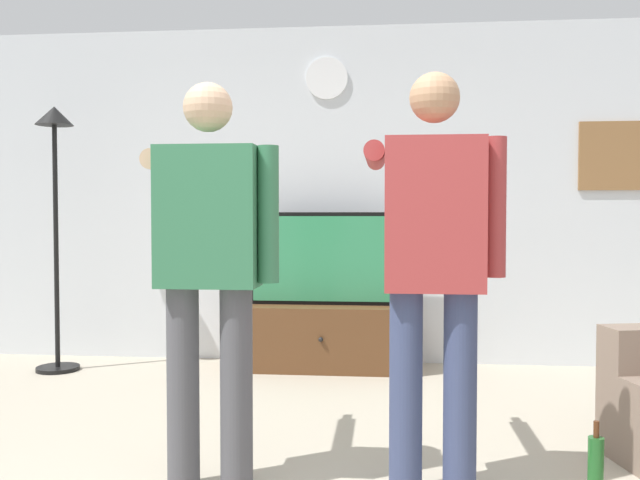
# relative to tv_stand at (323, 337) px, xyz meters

# --- Properties ---
(back_wall) EXTENTS (6.40, 0.10, 2.70)m
(back_wall) POSITION_rel_tv_stand_xyz_m (0.16, 0.35, 1.10)
(back_wall) COLOR silver
(back_wall) RESTS_ON ground_plane
(tv_stand) EXTENTS (1.33, 0.45, 0.50)m
(tv_stand) POSITION_rel_tv_stand_xyz_m (0.00, 0.00, 0.00)
(tv_stand) COLOR brown
(tv_stand) RESTS_ON ground_plane
(television) EXTENTS (1.16, 0.07, 0.71)m
(television) POSITION_rel_tv_stand_xyz_m (0.00, 0.05, 0.61)
(television) COLOR black
(television) RESTS_ON tv_stand
(wall_clock) EXTENTS (0.34, 0.03, 0.34)m
(wall_clock) POSITION_rel_tv_stand_xyz_m (0.00, 0.29, 2.04)
(wall_clock) COLOR white
(framed_picture) EXTENTS (0.74, 0.04, 0.53)m
(framed_picture) POSITION_rel_tv_stand_xyz_m (2.33, 0.30, 1.40)
(framed_picture) COLOR olive
(floor_lamp) EXTENTS (0.32, 0.32, 2.01)m
(floor_lamp) POSITION_rel_tv_stand_xyz_m (-2.02, -0.23, 1.19)
(floor_lamp) COLOR black
(floor_lamp) RESTS_ON ground_plane
(person_standing_nearer_lamp) EXTENTS (0.61, 0.78, 1.75)m
(person_standing_nearer_lamp) POSITION_rel_tv_stand_xyz_m (-0.28, -2.28, 0.75)
(person_standing_nearer_lamp) COLOR #4C4C51
(person_standing_nearer_lamp) RESTS_ON ground_plane
(person_standing_nearer_couch) EXTENTS (0.59, 0.78, 1.78)m
(person_standing_nearer_couch) POSITION_rel_tv_stand_xyz_m (0.67, -2.25, 0.76)
(person_standing_nearer_couch) COLOR #384266
(person_standing_nearer_couch) RESTS_ON ground_plane
(beverage_bottle) EXTENTS (0.07, 0.07, 0.31)m
(beverage_bottle) POSITION_rel_tv_stand_xyz_m (1.36, -2.18, -0.12)
(beverage_bottle) COLOR #1E5923
(beverage_bottle) RESTS_ON ground_plane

